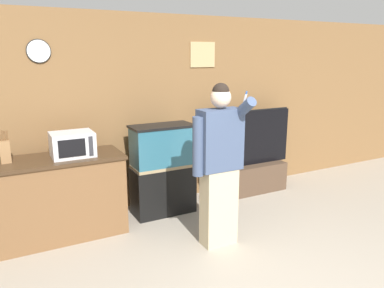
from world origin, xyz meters
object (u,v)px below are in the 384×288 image
object	(u,v)px
counter_island	(60,197)
knife_block	(5,151)
person_standing	(219,164)
microwave	(72,144)
tv_on_stand	(248,169)
aquarium_on_stand	(163,170)

from	to	relation	value
counter_island	knife_block	xyz separation A→B (m)	(-0.50, 0.05, 0.60)
counter_island	person_standing	world-z (taller)	person_standing
microwave	person_standing	xyz separation A→B (m)	(1.33, -0.99, -0.15)
tv_on_stand	person_standing	size ratio (longest dim) A/B	0.81
counter_island	aquarium_on_stand	distance (m)	1.32
aquarium_on_stand	person_standing	distance (m)	1.14
aquarium_on_stand	person_standing	xyz separation A→B (m)	(0.20, -1.07, 0.34)
knife_block	aquarium_on_stand	xyz separation A→B (m)	(1.81, 0.01, -0.48)
tv_on_stand	person_standing	world-z (taller)	person_standing
counter_island	tv_on_stand	world-z (taller)	tv_on_stand
aquarium_on_stand	tv_on_stand	size ratio (longest dim) A/B	0.82
tv_on_stand	microwave	bearing A→B (deg)	-176.12
knife_block	aquarium_on_stand	world-z (taller)	knife_block
microwave	aquarium_on_stand	bearing A→B (deg)	3.90
person_standing	microwave	bearing A→B (deg)	143.22
counter_island	knife_block	bearing A→B (deg)	174.19
microwave	tv_on_stand	xyz separation A→B (m)	(2.58, 0.18, -0.71)
person_standing	counter_island	bearing A→B (deg)	146.15
microwave	person_standing	distance (m)	1.67
knife_block	tv_on_stand	world-z (taller)	knife_block
aquarium_on_stand	tv_on_stand	bearing A→B (deg)	3.86
knife_block	person_standing	world-z (taller)	person_standing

